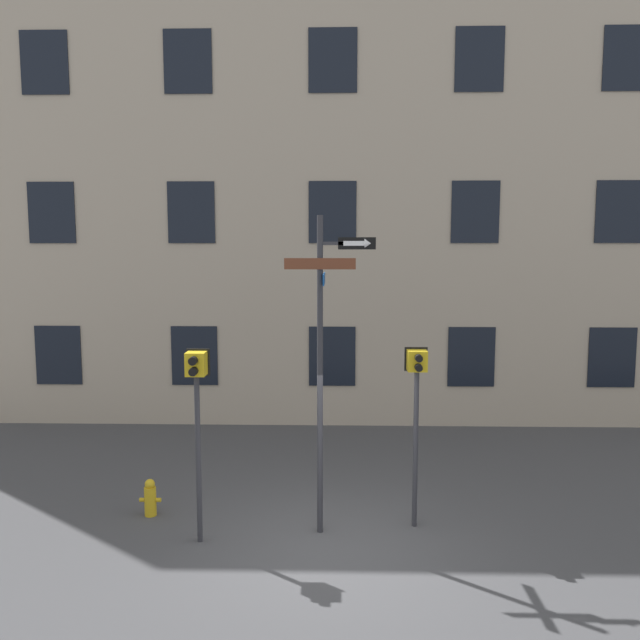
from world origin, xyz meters
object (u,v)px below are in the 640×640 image
at_px(pedestrian_signal_left, 197,396).
at_px(pedestrian_signal_right, 417,391).
at_px(street_sign_pole, 324,350).
at_px(fire_hydrant, 150,498).

bearing_deg(pedestrian_signal_left, pedestrian_signal_right, 10.56).
bearing_deg(street_sign_pole, fire_hydrant, 169.47).
distance_m(street_sign_pole, fire_hydrant, 3.91).
bearing_deg(pedestrian_signal_left, fire_hydrant, 138.49).
bearing_deg(fire_hydrant, pedestrian_signal_left, -41.51).
distance_m(pedestrian_signal_left, pedestrian_signal_right, 3.37).
xyz_separation_m(street_sign_pole, fire_hydrant, (-2.89, 0.54, -2.58)).
xyz_separation_m(pedestrian_signal_left, fire_hydrant, (-1.02, 0.90, -1.94)).
height_order(street_sign_pole, fire_hydrant, street_sign_pole).
relative_size(pedestrian_signal_left, fire_hydrant, 4.71).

